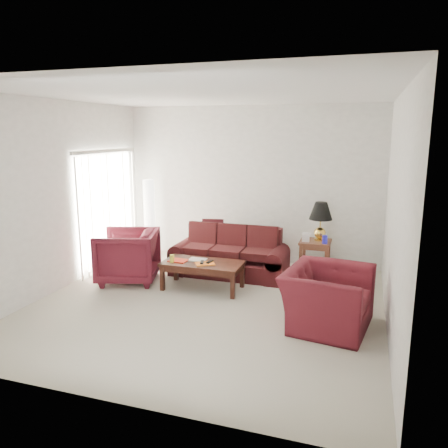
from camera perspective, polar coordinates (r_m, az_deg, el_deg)
name	(u,v)px	position (r m, az deg, el deg)	size (l,w,h in m)	color
floor	(206,305)	(6.55, -2.33, -10.50)	(5.00, 5.00, 0.00)	#BAB49F
blinds	(108,210)	(8.44, -14.86, 1.84)	(0.10, 2.00, 2.16)	silver
sofa	(229,252)	(7.73, 0.69, -3.71)	(2.03, 0.88, 0.83)	black
throw_pillow	(213,229)	(8.37, -1.49, -0.71)	(0.40, 0.11, 0.40)	black
end_table	(315,257)	(8.06, 11.76, -4.20)	(0.54, 0.54, 0.59)	#51291C
table_lamp	(320,221)	(7.97, 12.48, 0.34)	(0.41, 0.41, 0.69)	#E6BB48
clock	(306,238)	(7.87, 10.64, -1.85)	(0.12, 0.04, 0.12)	silver
blue_canister	(325,240)	(7.80, 13.03, -1.99)	(0.09, 0.09, 0.15)	#201DBE
picture_frame	(307,233)	(8.15, 10.75, -1.21)	(0.14, 0.02, 0.17)	white
floor_lamp	(149,218)	(9.01, -9.71, 0.83)	(0.26, 0.26, 1.59)	white
armchair_left	(128,256)	(7.58, -12.47, -4.09)	(0.95, 0.98, 0.89)	#47101A
armchair_right	(327,298)	(5.91, 13.31, -9.39)	(1.18, 1.03, 0.76)	#481018
coffee_table	(203,275)	(7.11, -2.80, -6.73)	(1.29, 0.64, 0.45)	black
magazine_red	(178,260)	(7.13, -5.98, -4.76)	(0.29, 0.22, 0.02)	red
magazine_white	(197,260)	(7.16, -3.51, -4.66)	(0.28, 0.21, 0.02)	white
magazine_orange	(205,264)	(6.94, -2.51, -5.18)	(0.29, 0.22, 0.02)	orange
remote_a	(202,262)	(6.95, -2.89, -4.99)	(0.05, 0.16, 0.02)	black
remote_b	(210,262)	(6.97, -1.87, -4.93)	(0.05, 0.16, 0.02)	black
yellow_glass	(172,258)	(7.06, -6.79, -4.49)	(0.07, 0.07, 0.12)	gold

